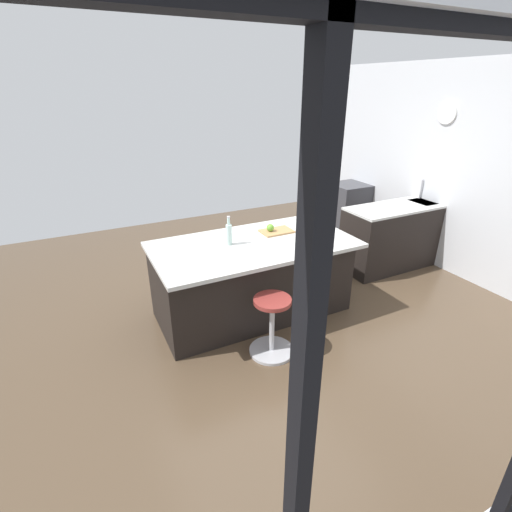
{
  "coord_description": "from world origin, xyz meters",
  "views": [
    {
      "loc": [
        1.75,
        3.27,
        2.42
      ],
      "look_at": [
        0.1,
        -0.03,
        0.75
      ],
      "focal_mm": 26.53,
      "sensor_mm": 36.0,
      "label": 1
    }
  ],
  "objects_px": {
    "oven_range": "(347,209)",
    "cutting_board": "(277,231)",
    "apple_green": "(270,228)",
    "stool_by_window": "(272,328)",
    "kitchen_island": "(252,277)",
    "water_bottle": "(229,234)"
  },
  "relations": [
    {
      "from": "kitchen_island",
      "to": "oven_range",
      "type": "bearing_deg",
      "value": -148.64
    },
    {
      "from": "oven_range",
      "to": "cutting_board",
      "type": "xyz_separation_m",
      "value": [
        2.28,
        1.49,
        0.46
      ]
    },
    {
      "from": "oven_range",
      "to": "apple_green",
      "type": "relative_size",
      "value": 10.24
    },
    {
      "from": "kitchen_island",
      "to": "water_bottle",
      "type": "relative_size",
      "value": 6.9
    },
    {
      "from": "stool_by_window",
      "to": "water_bottle",
      "type": "bearing_deg",
      "value": -82.89
    },
    {
      "from": "oven_range",
      "to": "apple_green",
      "type": "xyz_separation_m",
      "value": [
        2.36,
        1.48,
        0.51
      ]
    },
    {
      "from": "cutting_board",
      "to": "apple_green",
      "type": "height_order",
      "value": "apple_green"
    },
    {
      "from": "kitchen_island",
      "to": "apple_green",
      "type": "height_order",
      "value": "apple_green"
    },
    {
      "from": "kitchen_island",
      "to": "cutting_board",
      "type": "height_order",
      "value": "cutting_board"
    },
    {
      "from": "kitchen_island",
      "to": "water_bottle",
      "type": "xyz_separation_m",
      "value": [
        0.25,
        -0.03,
        0.56
      ]
    },
    {
      "from": "stool_by_window",
      "to": "cutting_board",
      "type": "relative_size",
      "value": 1.68
    },
    {
      "from": "apple_green",
      "to": "water_bottle",
      "type": "bearing_deg",
      "value": 11.32
    },
    {
      "from": "oven_range",
      "to": "stool_by_window",
      "type": "bearing_deg",
      "value": 40.09
    },
    {
      "from": "cutting_board",
      "to": "apple_green",
      "type": "xyz_separation_m",
      "value": [
        0.08,
        -0.01,
        0.05
      ]
    },
    {
      "from": "apple_green",
      "to": "oven_range",
      "type": "bearing_deg",
      "value": -147.92
    },
    {
      "from": "oven_range",
      "to": "water_bottle",
      "type": "bearing_deg",
      "value": 28.62
    },
    {
      "from": "oven_range",
      "to": "stool_by_window",
      "type": "height_order",
      "value": "oven_range"
    },
    {
      "from": "oven_range",
      "to": "water_bottle",
      "type": "xyz_separation_m",
      "value": [
        2.91,
        1.59,
        0.57
      ]
    },
    {
      "from": "kitchen_island",
      "to": "stool_by_window",
      "type": "distance_m",
      "value": 0.78
    },
    {
      "from": "oven_range",
      "to": "cutting_board",
      "type": "relative_size",
      "value": 2.42
    },
    {
      "from": "stool_by_window",
      "to": "apple_green",
      "type": "xyz_separation_m",
      "value": [
        -0.46,
        -0.89,
        0.66
      ]
    },
    {
      "from": "stool_by_window",
      "to": "cutting_board",
      "type": "height_order",
      "value": "cutting_board"
    }
  ]
}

